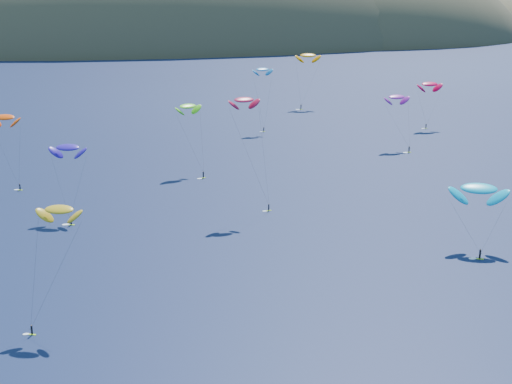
{
  "coord_description": "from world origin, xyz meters",
  "views": [
    {
      "loc": [
        -37.24,
        -62.24,
        53.75
      ],
      "look_at": [
        -5.12,
        80.0,
        9.0
      ],
      "focal_mm": 50.0,
      "sensor_mm": 36.0,
      "label": 1
    }
  ],
  "objects": [
    {
      "name": "kitesurfer_4",
      "position": [
        20.92,
        184.81,
        21.3
      ],
      "size": [
        7.86,
        7.79,
        23.41
      ],
      "rotation": [
        0.0,
        0.0,
        0.16
      ],
      "color": "#A5DF18",
      "rests_on": "ground"
    },
    {
      "name": "kitesurfer_3",
      "position": [
        -12.29,
        134.96,
        18.17
      ],
      "size": [
        8.68,
        14.22,
        20.43
      ],
      "rotation": [
        0.0,
        0.0,
        0.41
      ],
      "color": "#A5DF18",
      "rests_on": "ground"
    },
    {
      "name": "kitesurfer_8",
      "position": [
        80.54,
        174.6,
        15.66
      ],
      "size": [
        9.77,
        5.49,
        18.34
      ],
      "rotation": [
        0.0,
        0.0,
        0.06
      ],
      "color": "#A5DF18",
      "rests_on": "ground"
    },
    {
      "name": "kitesurfer_9",
      "position": [
        -4.05,
        97.28,
        25.93
      ],
      "size": [
        9.49,
        6.58,
        28.02
      ],
      "rotation": [
        0.0,
        0.0,
        0.14
      ],
      "color": "#A5DF18",
      "rests_on": "ground"
    },
    {
      "name": "kitesurfer_2",
      "position": [
        -44.11,
        48.58,
        18.11
      ],
      "size": [
        9.84,
        9.44,
        20.16
      ],
      "rotation": [
        0.0,
        0.0,
        -0.35
      ],
      "color": "#A5DF18",
      "rests_on": "ground"
    },
    {
      "name": "island",
      "position": [
        39.4,
        562.36,
        -10.74
      ],
      "size": [
        730.0,
        300.0,
        210.0
      ],
      "color": "#3D3526",
      "rests_on": "ground"
    },
    {
      "name": "kitesurfer_5",
      "position": [
        37.47,
        62.79,
        12.0
      ],
      "size": [
        12.45,
        12.98,
        15.17
      ],
      "rotation": [
        0.0,
        0.0,
        -0.4
      ],
      "color": "#A5DF18",
      "rests_on": "ground"
    },
    {
      "name": "kitesurfer_11",
      "position": [
        50.31,
        226.67,
        21.12
      ],
      "size": [
        11.45,
        12.07,
        24.02
      ],
      "rotation": [
        0.0,
        0.0,
        -0.14
      ],
      "color": "#A5DF18",
      "rests_on": "ground"
    },
    {
      "name": "kitesurfer_10",
      "position": [
        -44.33,
        101.59,
        15.8
      ],
      "size": [
        9.27,
        12.17,
        18.2
      ],
      "rotation": [
        0.0,
        0.0,
        -0.34
      ],
      "color": "#A5DF18",
      "rests_on": "ground"
    },
    {
      "name": "kitesurfer_1",
      "position": [
        -60.59,
        128.3,
        18.42
      ],
      "size": [
        9.31,
        8.66,
        20.8
      ],
      "rotation": [
        0.0,
        0.0,
        -0.44
      ],
      "color": "#A5DF18",
      "rests_on": "ground"
    },
    {
      "name": "kitesurfer_6",
      "position": [
        56.59,
        148.83,
        16.02
      ],
      "size": [
        8.61,
        11.92,
        18.41
      ],
      "rotation": [
        0.0,
        0.0,
        0.06
      ],
      "color": "#A5DF18",
      "rests_on": "ground"
    }
  ]
}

